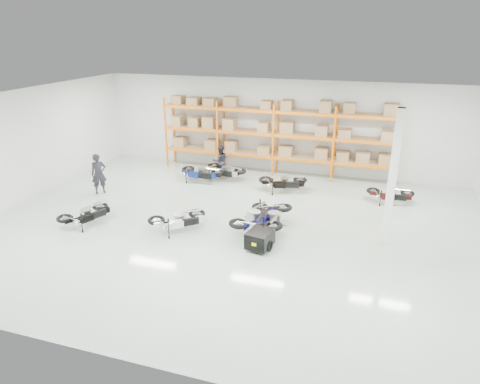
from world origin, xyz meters
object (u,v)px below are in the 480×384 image
(moto_back_b, at_px, (224,168))
(moto_touring_right, at_px, (272,213))
(moto_black_far_left, at_px, (86,211))
(moto_back_d, at_px, (391,192))
(moto_back_c, at_px, (283,179))
(trailer, at_px, (260,239))
(moto_silver_left, at_px, (179,217))
(person_left, at_px, (99,174))
(moto_back_a, at_px, (200,170))
(person_back, at_px, (220,161))
(moto_blue_centre, at_px, (256,214))

(moto_back_b, bearing_deg, moto_touring_right, -126.11)
(moto_black_far_left, height_order, moto_back_b, moto_back_b)
(moto_touring_right, distance_m, moto_back_d, 5.57)
(moto_back_b, height_order, moto_back_c, moto_back_c)
(moto_touring_right, height_order, trailer, moto_touring_right)
(moto_touring_right, height_order, moto_back_c, moto_touring_right)
(moto_silver_left, relative_size, person_left, 1.02)
(moto_silver_left, xyz_separation_m, moto_back_b, (-0.35, 5.74, 0.01))
(moto_black_far_left, height_order, person_left, person_left)
(trailer, height_order, moto_back_b, moto_back_b)
(moto_back_a, bearing_deg, moto_touring_right, -128.51)
(trailer, relative_size, moto_back_a, 0.85)
(person_back, bearing_deg, moto_touring_right, 93.47)
(moto_back_c, bearing_deg, moto_back_d, -107.34)
(moto_back_d, bearing_deg, person_left, 95.24)
(moto_back_a, height_order, person_back, person_back)
(moto_back_c, height_order, moto_back_d, moto_back_c)
(moto_blue_centre, distance_m, moto_silver_left, 2.72)
(moto_blue_centre, bearing_deg, moto_touring_right, -142.66)
(moto_touring_right, height_order, person_left, person_left)
(trailer, distance_m, moto_back_a, 7.00)
(moto_silver_left, bearing_deg, moto_back_c, -69.71)
(moto_blue_centre, distance_m, moto_back_d, 6.12)
(moto_back_c, distance_m, person_left, 7.98)
(moto_back_c, bearing_deg, moto_touring_right, 168.38)
(moto_blue_centre, relative_size, trailer, 1.27)
(moto_back_c, bearing_deg, moto_back_a, 71.02)
(moto_back_d, bearing_deg, trailer, 135.98)
(moto_blue_centre, height_order, person_left, person_left)
(moto_silver_left, relative_size, moto_touring_right, 0.90)
(moto_silver_left, height_order, moto_black_far_left, moto_silver_left)
(moto_back_b, bearing_deg, person_back, 58.59)
(moto_touring_right, bearing_deg, moto_black_far_left, -165.28)
(trailer, height_order, moto_back_a, moto_back_a)
(moto_back_b, relative_size, person_left, 1.04)
(moto_blue_centre, relative_size, moto_back_c, 1.08)
(trailer, relative_size, person_left, 0.89)
(moto_black_far_left, relative_size, trailer, 1.11)
(moto_blue_centre, bearing_deg, trailer, 123.23)
(moto_back_d, relative_size, person_back, 1.06)
(trailer, bearing_deg, moto_touring_right, 99.48)
(moto_touring_right, xyz_separation_m, person_left, (-7.93, 1.22, 0.27))
(moto_back_d, height_order, person_left, person_left)
(moto_back_a, distance_m, moto_back_b, 1.15)
(moto_blue_centre, distance_m, trailer, 1.47)
(moto_back_c, bearing_deg, moto_silver_left, 134.03)
(moto_back_d, relative_size, person_left, 0.93)
(moto_back_a, distance_m, person_left, 4.49)
(moto_silver_left, xyz_separation_m, trailer, (3.08, -0.44, -0.17))
(moto_touring_right, distance_m, moto_back_a, 5.83)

